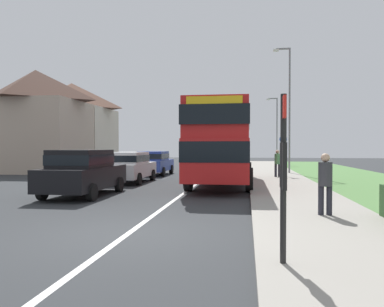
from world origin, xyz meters
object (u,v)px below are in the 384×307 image
pedestrian_walking_away (277,162)px  street_lamp_mid (288,103)px  parked_car_blue (154,162)px  bus_stop_sign (283,166)px  double_decker_bus (223,141)px  parked_car_white (129,166)px  cycle_route_sign (283,154)px  street_lamp_far (276,126)px  parked_car_black (83,171)px  pedestrian_at_stop (325,181)px

pedestrian_walking_away → street_lamp_mid: 5.32m
parked_car_blue → bus_stop_sign: bus_stop_sign is taller
double_decker_bus → bus_stop_sign: bearing=-82.3°
parked_car_white → parked_car_blue: 5.38m
parked_car_white → parked_car_blue: (-0.03, 5.38, -0.01)m
double_decker_bus → street_lamp_mid: size_ratio=1.14×
parked_car_white → cycle_route_sign: size_ratio=1.74×
bus_stop_sign → cycle_route_sign: bus_stop_sign is taller
parked_car_blue → pedestrian_walking_away: (7.80, -1.90, 0.11)m
street_lamp_far → street_lamp_mid: bearing=-91.1°
parked_car_black → pedestrian_walking_away: 11.85m
parked_car_black → bus_stop_sign: (6.60, -7.74, 0.60)m
pedestrian_walking_away → bus_stop_sign: bearing=-94.2°
parked_car_black → parked_car_white: bearing=89.4°
street_lamp_far → bus_stop_sign: bearing=-94.1°
double_decker_bus → parked_car_blue: double_decker_bus is taller
street_lamp_mid → street_lamp_far: bearing=88.9°
pedestrian_at_stop → street_lamp_mid: bearing=87.3°
pedestrian_walking_away → bus_stop_sign: bus_stop_sign is taller
parked_car_black → street_lamp_mid: bearing=54.8°
parked_car_white → street_lamp_mid: 11.89m
street_lamp_mid → bus_stop_sign: bearing=-96.2°
street_lamp_far → parked_car_black: bearing=-108.6°
double_decker_bus → parked_car_white: (-4.86, 0.68, -1.27)m
bus_stop_sign → parked_car_black: bearing=130.4°
pedestrian_at_stop → street_lamp_far: (1.06, 30.60, 3.06)m
street_lamp_mid → street_lamp_far: size_ratio=1.21×
cycle_route_sign → bus_stop_sign: bearing=-95.3°
double_decker_bus → parked_car_white: bearing=172.1°
bus_stop_sign → street_lamp_mid: size_ratio=0.31×
pedestrian_walking_away → street_lamp_mid: size_ratio=0.20×
bus_stop_sign → cycle_route_sign: bearing=84.7°
pedestrian_at_stop → bus_stop_sign: bus_stop_sign is taller
bus_stop_sign → pedestrian_at_stop: bearing=71.2°
parked_car_white → parked_car_blue: parked_car_white is taller
street_lamp_mid → cycle_route_sign: bearing=-101.3°
cycle_route_sign → street_lamp_mid: bearing=78.7°
cycle_route_sign → street_lamp_mid: (0.58, 2.90, 3.35)m
pedestrian_at_stop → pedestrian_walking_away: size_ratio=1.00×
pedestrian_walking_away → parked_car_white: bearing=-155.9°
parked_car_white → parked_car_blue: bearing=90.3°
parked_car_black → street_lamp_far: (9.08, 27.03, 3.09)m
parked_car_black → pedestrian_at_stop: parked_car_black is taller
double_decker_bus → street_lamp_far: 22.76m
bus_stop_sign → cycle_route_sign: size_ratio=1.03×
parked_car_blue → double_decker_bus: bearing=-51.1°
parked_car_blue → street_lamp_far: (9.05, 16.24, 3.17)m
parked_car_black → parked_car_white: 5.42m
street_lamp_mid → parked_car_blue: bearing=-169.1°
parked_car_white → cycle_route_sign: bearing=27.1°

